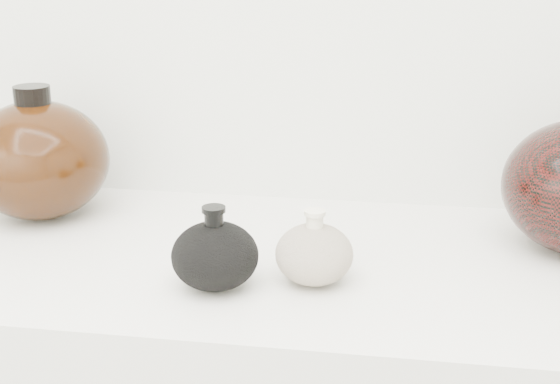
# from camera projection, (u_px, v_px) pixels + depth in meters

# --- Properties ---
(black_gourd_vase) EXTENTS (0.12, 0.12, 0.11)m
(black_gourd_vase) POSITION_uv_depth(u_px,v_px,m) (215.00, 255.00, 0.98)
(black_gourd_vase) COLOR black
(black_gourd_vase) RESTS_ON display_counter
(cream_gourd_vase) EXTENTS (0.12, 0.12, 0.10)m
(cream_gourd_vase) POSITION_uv_depth(u_px,v_px,m) (314.00, 254.00, 1.00)
(cream_gourd_vase) COLOR #BBAE93
(cream_gourd_vase) RESTS_ON display_counter
(left_round_pot) EXTENTS (0.27, 0.27, 0.21)m
(left_round_pot) POSITION_uv_depth(u_px,v_px,m) (39.00, 159.00, 1.21)
(left_round_pot) COLOR black
(left_round_pot) RESTS_ON display_counter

